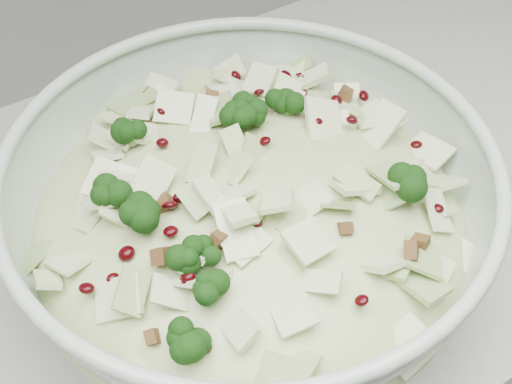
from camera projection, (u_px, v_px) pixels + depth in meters
mixing_bowl at (250, 224)px, 0.60m from camera, size 0.41×0.41×0.16m
salad at (249, 203)px, 0.58m from camera, size 0.46×0.46×0.16m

